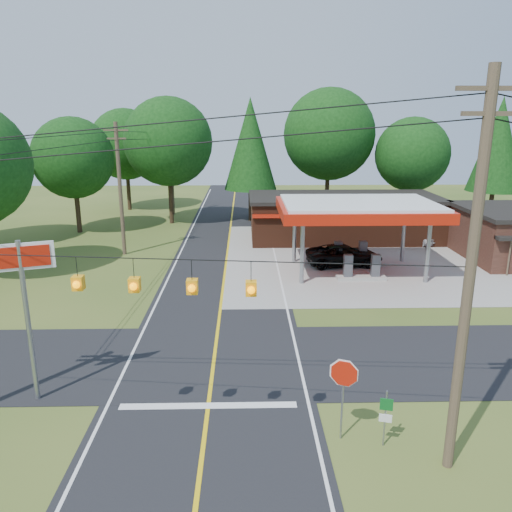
{
  "coord_description": "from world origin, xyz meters",
  "views": [
    {
      "loc": [
        1.38,
        -19.79,
        10.16
      ],
      "look_at": [
        2.0,
        7.0,
        2.8
      ],
      "focal_mm": 35.0,
      "sensor_mm": 36.0,
      "label": 1
    }
  ],
  "objects_px": {
    "gas_canopy": "(358,211)",
    "big_stop_sign": "(23,286)",
    "suv_car": "(344,255)",
    "sedan_car": "(416,236)",
    "octagonal_stop_sign": "(344,379)"
  },
  "relations": [
    {
      "from": "gas_canopy",
      "to": "big_stop_sign",
      "type": "distance_m",
      "value": 22.21
    },
    {
      "from": "suv_car",
      "to": "sedan_car",
      "type": "bearing_deg",
      "value": -53.4
    },
    {
      "from": "gas_canopy",
      "to": "sedan_car",
      "type": "relative_size",
      "value": 2.87
    },
    {
      "from": "suv_car",
      "to": "octagonal_stop_sign",
      "type": "distance_m",
      "value": 20.55
    },
    {
      "from": "suv_car",
      "to": "octagonal_stop_sign",
      "type": "height_order",
      "value": "octagonal_stop_sign"
    },
    {
      "from": "gas_canopy",
      "to": "suv_car",
      "type": "height_order",
      "value": "gas_canopy"
    },
    {
      "from": "sedan_car",
      "to": "big_stop_sign",
      "type": "xyz_separation_m",
      "value": [
        -22.37,
        -23.96,
        3.87
      ]
    },
    {
      "from": "suv_car",
      "to": "big_stop_sign",
      "type": "bearing_deg",
      "value": 134.86
    },
    {
      "from": "big_stop_sign",
      "to": "suv_car",
      "type": "bearing_deg",
      "value": 49.45
    },
    {
      "from": "octagonal_stop_sign",
      "to": "gas_canopy",
      "type": "bearing_deg",
      "value": 76.4
    },
    {
      "from": "suv_car",
      "to": "sedan_car",
      "type": "xyz_separation_m",
      "value": [
        7.43,
        6.5,
        -0.12
      ]
    },
    {
      "from": "suv_car",
      "to": "octagonal_stop_sign",
      "type": "bearing_deg",
      "value": 164.16
    },
    {
      "from": "gas_canopy",
      "to": "sedan_car",
      "type": "height_order",
      "value": "gas_canopy"
    },
    {
      "from": "gas_canopy",
      "to": "sedan_car",
      "type": "distance_m",
      "value": 11.19
    },
    {
      "from": "sedan_car",
      "to": "octagonal_stop_sign",
      "type": "relative_size",
      "value": 1.28
    }
  ]
}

